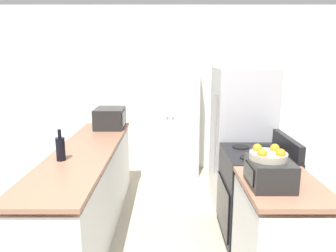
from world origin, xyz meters
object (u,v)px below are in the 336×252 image
object	(u,v)px
refrigerator	(240,137)
microwave	(109,118)
pantry_cabinet	(169,114)
wine_bottle	(60,148)
fruit_bowl	(268,155)
stove	(254,194)
toaster_oven	(269,173)

from	to	relation	value
refrigerator	microwave	world-z (taller)	refrigerator
pantry_cabinet	refrigerator	distance (m)	1.37
refrigerator	microwave	bearing A→B (deg)	169.24
wine_bottle	fruit_bowl	world-z (taller)	fruit_bowl
stove	toaster_oven	xyz separation A→B (m)	(-0.14, -0.84, 0.54)
toaster_oven	refrigerator	bearing A→B (deg)	84.63
pantry_cabinet	refrigerator	xyz separation A→B (m)	(0.88, -1.05, -0.10)
toaster_oven	fruit_bowl	size ratio (longest dim) A/B	1.36
wine_bottle	refrigerator	bearing A→B (deg)	29.18
microwave	stove	bearing A→B (deg)	-34.33
pantry_cabinet	toaster_oven	distance (m)	2.80
refrigerator	wine_bottle	xyz separation A→B (m)	(-1.89, -1.06, 0.17)
stove	fruit_bowl	bearing A→B (deg)	-100.62
refrigerator	toaster_oven	bearing A→B (deg)	-95.37
microwave	fruit_bowl	xyz separation A→B (m)	(1.51, -1.96, 0.11)
stove	refrigerator	xyz separation A→B (m)	(0.01, 0.82, 0.39)
microwave	wine_bottle	world-z (taller)	wine_bottle
pantry_cabinet	stove	xyz separation A→B (m)	(0.86, -1.87, -0.50)
refrigerator	fruit_bowl	distance (m)	1.67
stove	wine_bottle	xyz separation A→B (m)	(-1.88, -0.24, 0.56)
stove	wine_bottle	distance (m)	1.98
pantry_cabinet	microwave	distance (m)	1.09
stove	fruit_bowl	xyz separation A→B (m)	(-0.15, -0.82, 0.68)
pantry_cabinet	fruit_bowl	bearing A→B (deg)	-75.25
fruit_bowl	toaster_oven	bearing A→B (deg)	-51.84
refrigerator	toaster_oven	distance (m)	1.67
refrigerator	microwave	xyz separation A→B (m)	(-1.68, 0.32, 0.18)
toaster_oven	stove	bearing A→B (deg)	80.43
microwave	wine_bottle	bearing A→B (deg)	-98.92
microwave	fruit_bowl	world-z (taller)	fruit_bowl
wine_bottle	toaster_oven	world-z (taller)	wine_bottle
refrigerator	toaster_oven	world-z (taller)	refrigerator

